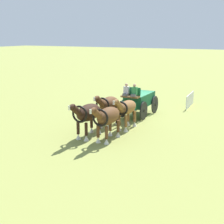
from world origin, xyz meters
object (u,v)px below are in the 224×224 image
Objects in this scene: show_wagon at (139,100)px; draft_horse_rear_near at (126,109)px; draft_horse_rear_off at (108,105)px; draft_horse_lead_off at (88,114)px; draft_horse_lead_near at (107,117)px.

show_wagon reaches higher than draft_horse_rear_near.
show_wagon is 3.68m from draft_horse_rear_off.
draft_horse_lead_off is at bearing -26.12° from draft_horse_rear_near.
draft_horse_lead_near is at bearing 0.64° from draft_horse_rear_near.
draft_horse_lead_off is (0.01, -1.30, 0.05)m from draft_horse_lead_near.
draft_horse_rear_near is 1.00× the size of draft_horse_rear_off.
draft_horse_rear_near is at bearing 10.80° from show_wagon.
show_wagon is at bearing -173.38° from draft_horse_lead_near.
show_wagon is at bearing -169.20° from draft_horse_rear_near.
draft_horse_lead_near reaches higher than draft_horse_rear_near.
draft_horse_lead_near is at bearing 6.62° from show_wagon.
draft_horse_lead_off is (2.59, 0.03, -0.00)m from draft_horse_rear_off.
draft_horse_rear_near is at bearing 89.91° from draft_horse_rear_off.
draft_horse_rear_off is 2.59m from draft_horse_lead_off.
draft_horse_rear_near is 2.89m from draft_horse_lead_off.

